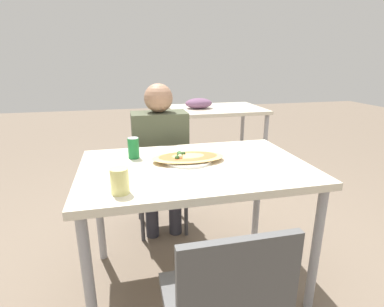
{
  "coord_description": "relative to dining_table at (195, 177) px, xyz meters",
  "views": [
    {
      "loc": [
        -0.38,
        -1.54,
        1.35
      ],
      "look_at": [
        -0.01,
        0.02,
        0.84
      ],
      "focal_mm": 28.0,
      "sensor_mm": 36.0,
      "label": 1
    }
  ],
  "objects": [
    {
      "name": "drink_glass",
      "position": [
        -0.41,
        -0.29,
        0.14
      ],
      "size": [
        0.08,
        0.08,
        0.12
      ],
      "color": "#E0DB7F",
      "rests_on": "dining_table"
    },
    {
      "name": "pizza_main",
      "position": [
        -0.03,
        0.07,
        0.1
      ],
      "size": [
        0.43,
        0.27,
        0.06
      ],
      "color": "white",
      "rests_on": "dining_table"
    },
    {
      "name": "ground_plane",
      "position": [
        0.0,
        0.0,
        -0.7
      ],
      "size": [
        14.0,
        14.0,
        0.0
      ],
      "primitive_type": "plane",
      "color": "#6B5B4C"
    },
    {
      "name": "soda_can",
      "position": [
        -0.33,
        0.2,
        0.14
      ],
      "size": [
        0.07,
        0.07,
        0.12
      ],
      "color": "#197233",
      "rests_on": "dining_table"
    },
    {
      "name": "dining_table",
      "position": [
        0.0,
        0.0,
        0.0
      ],
      "size": [
        1.26,
        0.83,
        0.78
      ],
      "color": "beige",
      "rests_on": "ground_plane"
    },
    {
      "name": "chair_far_seated",
      "position": [
        -0.12,
        0.74,
        -0.2
      ],
      "size": [
        0.4,
        0.4,
        0.86
      ],
      "rotation": [
        0.0,
        0.0,
        3.14
      ],
      "color": "#4C4C4C",
      "rests_on": "ground_plane"
    },
    {
      "name": "person_seated",
      "position": [
        -0.12,
        0.63,
        0.0
      ],
      "size": [
        0.41,
        0.25,
        1.18
      ],
      "rotation": [
        0.0,
        0.0,
        3.14
      ],
      "color": "#2D2D38",
      "rests_on": "ground_plane"
    },
    {
      "name": "background_table",
      "position": [
        0.69,
        1.92,
        0.02
      ],
      "size": [
        1.1,
        0.8,
        0.9
      ],
      "color": "beige",
      "rests_on": "ground_plane"
    }
  ]
}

